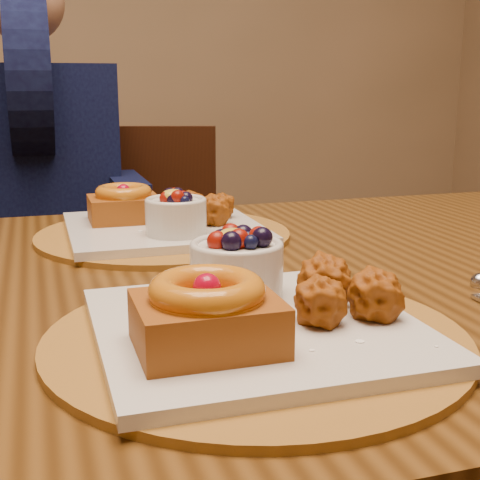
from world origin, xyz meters
The scene contains 5 objects.
dining_table centered at (0.04, -0.06, 0.68)m, with size 1.60×0.90×0.76m.
place_setting_near centered at (0.04, -0.28, 0.78)m, with size 0.38×0.38×0.09m.
place_setting_far centered at (0.04, 0.15, 0.78)m, with size 0.38×0.38×0.08m.
chair_far centered at (0.10, 0.89, 0.48)m, with size 0.52×0.52×0.87m.
diner centered at (-0.14, 0.88, 0.85)m, with size 0.49×0.47×0.79m.
Camera 1 is at (-0.14, -0.82, 0.98)m, focal length 50.00 mm.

